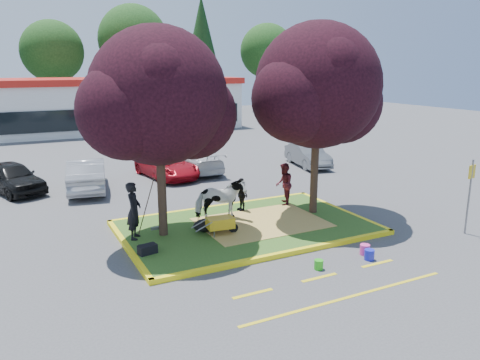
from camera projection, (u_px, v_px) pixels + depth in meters
name	position (u px, v px, depth m)	size (l,w,h in m)	color
ground	(246.00, 229.00, 15.99)	(90.00, 90.00, 0.00)	#424244
median_island	(246.00, 227.00, 15.97)	(8.00, 5.00, 0.15)	#2E561A
curb_near	(287.00, 254.00, 13.73)	(8.30, 0.16, 0.15)	yellow
curb_far	(216.00, 207.00, 18.21)	(8.30, 0.16, 0.15)	yellow
curb_left	(127.00, 247.00, 14.19)	(0.16, 5.30, 0.15)	yellow
curb_right	(341.00, 211.00, 17.75)	(0.16, 5.30, 0.15)	yellow
straw_bedding	(262.00, 222.00, 16.21)	(4.20, 3.00, 0.01)	tan
tree_purple_left	(159.00, 103.00, 14.07)	(5.06, 4.20, 6.51)	black
tree_purple_right	(318.00, 92.00, 16.33)	(5.30, 4.40, 6.82)	black
fire_lane_stripe_a	(253.00, 294.00, 11.47)	(1.10, 0.12, 0.01)	yellow
fire_lane_stripe_b	(319.00, 278.00, 12.35)	(1.10, 0.12, 0.01)	yellow
fire_lane_stripe_c	(377.00, 264.00, 13.22)	(1.10, 0.12, 0.01)	yellow
fire_lane_long	(349.00, 297.00, 11.30)	(6.00, 0.10, 0.01)	yellow
retail_building	(119.00, 103.00, 40.60)	(20.40, 8.40, 4.40)	silver
treeline	(86.00, 42.00, 47.31)	(46.58, 7.80, 14.63)	black
cow	(220.00, 200.00, 16.32)	(0.79, 1.74, 1.47)	white
calf	(208.00, 225.00, 15.34)	(1.00, 0.57, 0.43)	black
handler	(134.00, 211.00, 14.54)	(0.66, 0.44, 1.82)	black
visitor_a	(284.00, 184.00, 18.13)	(0.80, 0.62, 1.64)	#4C151D
visitor_b	(241.00, 194.00, 17.44)	(0.73, 0.30, 1.25)	black
wheelbarrow	(220.00, 223.00, 14.96)	(1.54, 0.59, 0.58)	black
gear_bag_dark	(148.00, 249.00, 13.51)	(0.53, 0.29, 0.27)	black
gear_bag_green	(146.00, 249.00, 13.61)	(0.42, 0.26, 0.22)	black
sign_post	(470.00, 189.00, 15.22)	(0.35, 0.08, 2.51)	slate
bucket_green	(319.00, 265.00, 12.82)	(0.25, 0.25, 0.27)	green
bucket_pink	(365.00, 250.00, 13.82)	(0.29, 0.29, 0.31)	#F3369C
bucket_blue	(369.00, 255.00, 13.45)	(0.29, 0.29, 0.31)	#181FC7
car_black	(12.00, 177.00, 20.46)	(1.61, 4.00, 1.36)	black
car_silver	(87.00, 174.00, 20.82)	(1.54, 4.41, 1.45)	#97999E
car_red	(167.00, 166.00, 23.27)	(1.95, 4.24, 1.18)	#A50D19
car_white	(198.00, 160.00, 24.49)	(1.77, 4.35, 1.26)	silver
car_grey	(308.00, 155.00, 25.88)	(1.32, 3.79, 1.25)	#5A5E62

